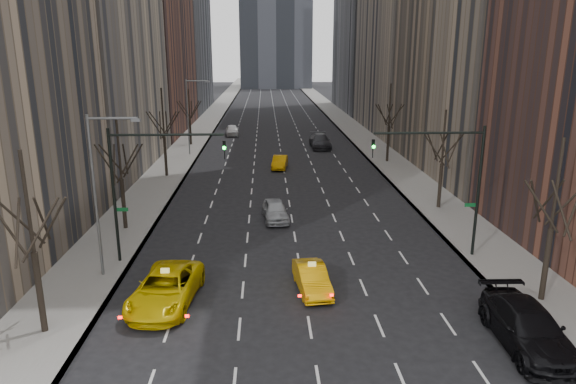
{
  "coord_description": "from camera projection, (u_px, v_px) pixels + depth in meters",
  "views": [
    {
      "loc": [
        -1.95,
        -17.13,
        12.32
      ],
      "look_at": [
        -0.52,
        14.9,
        3.5
      ],
      "focal_mm": 32.0,
      "sensor_mm": 36.0,
      "label": 1
    }
  ],
  "objects": [
    {
      "name": "far_taxi",
      "position": [
        280.0,
        162.0,
        55.67
      ],
      "size": [
        1.99,
        4.35,
        1.38
      ],
      "primitive_type": "imported",
      "rotation": [
        0.0,
        0.0,
        -0.13
      ],
      "color": "#D68F04",
      "rests_on": "ground"
    },
    {
      "name": "sidewalk_left",
      "position": [
        204.0,
        126.0,
        86.73
      ],
      "size": [
        4.5,
        320.0,
        0.15
      ],
      "primitive_type": "cube",
      "color": "slate",
      "rests_on": "ground"
    },
    {
      "name": "taxi_sedan",
      "position": [
        312.0,
        278.0,
        27.18
      ],
      "size": [
        1.96,
        4.38,
        1.4
      ],
      "primitive_type": "imported",
      "rotation": [
        0.0,
        0.0,
        0.12
      ],
      "color": "#E39A04",
      "rests_on": "ground"
    },
    {
      "name": "tree_rw_a",
      "position": [
        551.0,
        230.0,
        25.12
      ],
      "size": [
        3.36,
        3.5,
        8.28
      ],
      "color": "black",
      "rests_on": "ground"
    },
    {
      "name": "streetlight_far",
      "position": [
        191.0,
        109.0,
        61.24
      ],
      "size": [
        2.83,
        0.22,
        9.0
      ],
      "color": "slate",
      "rests_on": "ground"
    },
    {
      "name": "silver_sedan_ahead",
      "position": [
        275.0,
        210.0,
        38.62
      ],
      "size": [
        2.15,
        4.53,
        1.5
      ],
      "primitive_type": "imported",
      "rotation": [
        0.0,
        0.0,
        0.09
      ],
      "color": "#A6A9AE",
      "rests_on": "ground"
    },
    {
      "name": "sidewalk_right",
      "position": [
        348.0,
        125.0,
        87.79
      ],
      "size": [
        4.5,
        320.0,
        0.15
      ],
      "primitive_type": "cube",
      "color": "slate",
      "rests_on": "ground"
    },
    {
      "name": "streetlight_near",
      "position": [
        100.0,
        180.0,
        27.53
      ],
      "size": [
        2.83,
        0.22,
        9.0
      ],
      "color": "slate",
      "rests_on": "ground"
    },
    {
      "name": "tree_lw_a",
      "position": [
        34.0,
        253.0,
        22.16
      ],
      "size": [
        3.36,
        3.5,
        8.28
      ],
      "color": "black",
      "rests_on": "ground"
    },
    {
      "name": "tree_lw_b",
      "position": [
        121.0,
        179.0,
        35.69
      ],
      "size": [
        3.36,
        3.5,
        7.82
      ],
      "color": "black",
      "rests_on": "ground"
    },
    {
      "name": "far_suv_grey",
      "position": [
        320.0,
        141.0,
        67.49
      ],
      "size": [
        2.58,
        6.2,
        1.79
      ],
      "primitive_type": "imported",
      "rotation": [
        0.0,
        0.0,
        0.01
      ],
      "color": "#2A2A2F",
      "rests_on": "ground"
    },
    {
      "name": "parked_suv_black",
      "position": [
        528.0,
        327.0,
        21.98
      ],
      "size": [
        2.65,
        6.22,
        1.79
      ],
      "primitive_type": "imported",
      "rotation": [
        0.0,
        0.0,
        -0.02
      ],
      "color": "black",
      "rests_on": "ground"
    },
    {
      "name": "tree_rw_c",
      "position": [
        389.0,
        127.0,
        57.83
      ],
      "size": [
        3.36,
        3.5,
        8.74
      ],
      "color": "black",
      "rests_on": "ground"
    },
    {
      "name": "traffic_mast_right",
      "position": [
        452.0,
        171.0,
        30.35
      ],
      "size": [
        6.69,
        0.39,
        8.0
      ],
      "color": "black",
      "rests_on": "ground"
    },
    {
      "name": "tree_lw_d",
      "position": [
        190.0,
        119.0,
        68.48
      ],
      "size": [
        3.36,
        3.5,
        7.36
      ],
      "color": "black",
      "rests_on": "ground"
    },
    {
      "name": "tree_lw_c",
      "position": [
        164.0,
        137.0,
        51.02
      ],
      "size": [
        3.36,
        3.5,
        8.74
      ],
      "color": "black",
      "rests_on": "ground"
    },
    {
      "name": "far_car_white",
      "position": [
        232.0,
        130.0,
        77.53
      ],
      "size": [
        2.27,
        4.75,
        1.57
      ],
      "primitive_type": "imported",
      "rotation": [
        0.0,
        0.0,
        0.09
      ],
      "color": "silver",
      "rests_on": "ground"
    },
    {
      "name": "traffic_mast_left",
      "position": [
        142.0,
        174.0,
        29.56
      ],
      "size": [
        6.69,
        0.39,
        8.0
      ],
      "color": "black",
      "rests_on": "ground"
    },
    {
      "name": "tree_rw_b",
      "position": [
        442.0,
        164.0,
        40.58
      ],
      "size": [
        3.36,
        3.5,
        7.82
      ],
      "color": "black",
      "rests_on": "ground"
    },
    {
      "name": "taxi_suv",
      "position": [
        166.0,
        288.0,
        25.68
      ],
      "size": [
        3.47,
        6.39,
        1.7
      ],
      "primitive_type": "imported",
      "rotation": [
        0.0,
        0.0,
        -0.11
      ],
      "color": "#D7B604",
      "rests_on": "ground"
    },
    {
      "name": "ground",
      "position": [
        318.0,
        381.0,
        19.86
      ],
      "size": [
        400.0,
        400.0,
        0.0
      ],
      "primitive_type": "plane",
      "color": "black",
      "rests_on": "ground"
    }
  ]
}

